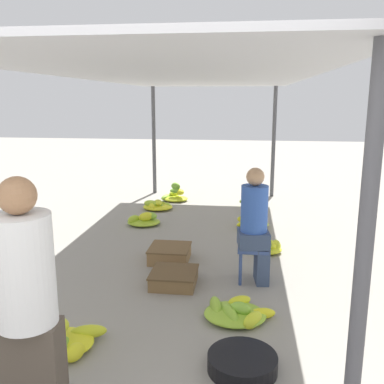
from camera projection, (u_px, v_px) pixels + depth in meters
canopy_post_front_right at (361, 291)px, 2.04m from camera, size 0.08×0.08×2.31m
canopy_post_back_left at (154, 141)px, 9.28m from camera, size 0.08×0.08×2.31m
canopy_post_back_right at (274, 142)px, 8.97m from camera, size 0.08×0.08×2.31m
canopy_tarp at (191, 76)px, 5.41m from camera, size 2.96×7.55×0.04m
vendor_foreground at (27, 309)px, 2.50m from camera, size 0.38×0.38×1.64m
stool at (253, 253)px, 4.85m from camera, size 0.34×0.34×0.42m
vendor_seated at (256, 224)px, 4.77m from camera, size 0.38×0.38×1.32m
basin_black at (242, 363)px, 3.29m from camera, size 0.54×0.54×0.13m
banana_pile_left_0 at (59, 342)px, 3.54m from camera, size 0.69×0.58×0.25m
banana_pile_left_1 at (144, 220)px, 7.07m from camera, size 0.54×0.48×0.23m
banana_pile_left_2 at (175, 196)px, 8.75m from camera, size 0.57×0.52×0.38m
banana_pile_left_3 at (157, 206)px, 8.08m from camera, size 0.57×0.49×0.18m
banana_pile_right_0 at (251, 222)px, 6.96m from camera, size 0.55×0.51×0.27m
banana_pile_right_1 at (265, 246)px, 5.84m from camera, size 0.52×0.47×0.17m
banana_pile_right_2 at (255, 203)px, 8.33m from camera, size 0.58×0.54×0.19m
banana_pile_right_3 at (236, 313)px, 4.06m from camera, size 0.69×0.58×0.18m
crate_near at (174, 278)px, 4.80m from camera, size 0.51×0.51×0.16m
crate_mid at (170, 253)px, 5.52m from camera, size 0.51×0.51×0.19m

